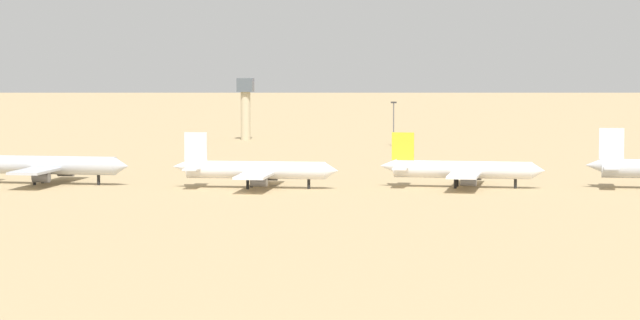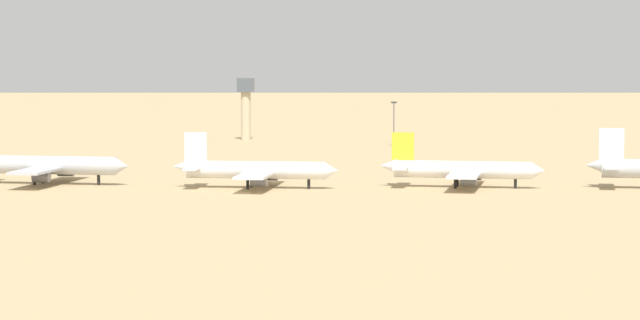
# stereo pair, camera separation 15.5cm
# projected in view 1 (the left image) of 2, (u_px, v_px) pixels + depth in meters

# --- Properties ---
(ground) EXTENTS (4000.00, 4000.00, 0.00)m
(ground) POSITION_uv_depth(u_px,v_px,m) (240.00, 193.00, 303.02)
(ground) COLOR tan
(ridge_west) EXTENTS (360.60, 339.09, 88.05)m
(ridge_west) POSITION_uv_depth(u_px,v_px,m) (27.00, 33.00, 1286.66)
(ridge_west) COLOR slate
(ridge_west) RESTS_ON ground
(ridge_center) EXTENTS (346.96, 320.13, 102.26)m
(ridge_center) POSITION_uv_depth(u_px,v_px,m) (439.00, 25.00, 1278.95)
(ridge_center) COLOR slate
(ridge_center) RESTS_ON ground
(parked_jet_teal_3) EXTENTS (39.34, 33.18, 12.99)m
(parked_jet_teal_3) POSITION_uv_depth(u_px,v_px,m) (43.00, 165.00, 322.97)
(parked_jet_teal_3) COLOR silver
(parked_jet_teal_3) RESTS_ON ground
(parked_jet_white_4) EXTENTS (36.38, 30.51, 12.03)m
(parked_jet_white_4) POSITION_uv_depth(u_px,v_px,m) (254.00, 170.00, 313.63)
(parked_jet_white_4) COLOR white
(parked_jet_white_4) RESTS_ON ground
(parked_jet_yellow_5) EXTENTS (36.00, 30.38, 11.89)m
(parked_jet_yellow_5) POSITION_uv_depth(u_px,v_px,m) (461.00, 170.00, 315.09)
(parked_jet_yellow_5) COLOR white
(parked_jet_yellow_5) RESTS_ON ground
(control_tower) EXTENTS (5.20, 5.20, 20.50)m
(control_tower) POSITION_uv_depth(u_px,v_px,m) (246.00, 103.00, 478.93)
(control_tower) COLOR #C6B793
(control_tower) RESTS_ON ground
(light_pole_west) EXTENTS (1.80, 0.50, 13.88)m
(light_pole_west) POSITION_uv_depth(u_px,v_px,m) (394.00, 120.00, 447.72)
(light_pole_west) COLOR #59595E
(light_pole_west) RESTS_ON ground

